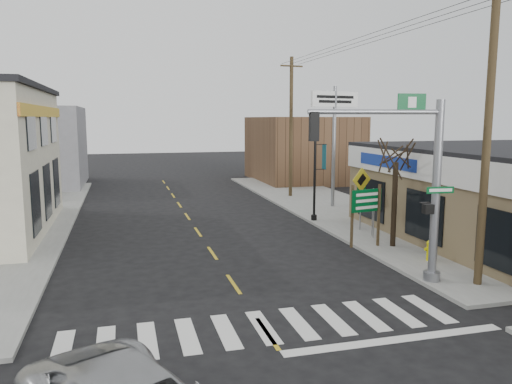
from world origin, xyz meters
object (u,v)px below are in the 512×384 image
object	(u,v)px
lamp_post	(316,165)
guide_sign	(366,207)
bare_tree	(397,147)
utility_pole_far	(291,126)
utility_pole_near	(488,128)
traffic_signal_pole	(417,172)
fire_hydrant	(430,249)
dance_center_sign	(334,117)

from	to	relation	value
lamp_post	guide_sign	bearing A→B (deg)	-80.20
bare_tree	utility_pole_far	world-z (taller)	utility_pole_far
utility_pole_near	utility_pole_far	bearing A→B (deg)	87.96
guide_sign	bare_tree	world-z (taller)	bare_tree
traffic_signal_pole	bare_tree	xyz separation A→B (m)	(1.84, 4.40, 0.54)
guide_sign	fire_hydrant	size ratio (longest dim) A/B	3.34
traffic_signal_pole	lamp_post	size ratio (longest dim) A/B	1.22
traffic_signal_pole	utility_pole_near	distance (m)	2.51
lamp_post	utility_pole_near	xyz separation A→B (m)	(1.26, -11.05, 2.13)
lamp_post	fire_hydrant	bearing A→B (deg)	-70.45
fire_hydrant	bare_tree	world-z (taller)	bare_tree
traffic_signal_pole	bare_tree	bearing A→B (deg)	71.94
bare_tree	utility_pole_far	distance (m)	14.29
fire_hydrant	bare_tree	distance (m)	4.43
guide_sign	fire_hydrant	world-z (taller)	guide_sign
fire_hydrant	guide_sign	bearing A→B (deg)	119.15
traffic_signal_pole	dance_center_sign	bearing A→B (deg)	81.31
dance_center_sign	utility_pole_near	world-z (taller)	utility_pole_near
dance_center_sign	bare_tree	size ratio (longest dim) A/B	1.36
traffic_signal_pole	fire_hydrant	size ratio (longest dim) A/B	7.76
dance_center_sign	utility_pole_near	size ratio (longest dim) A/B	0.74
lamp_post	dance_center_sign	distance (m)	5.21
traffic_signal_pole	utility_pole_near	size ratio (longest dim) A/B	0.62
bare_tree	lamp_post	bearing A→B (deg)	100.84
fire_hydrant	dance_center_sign	distance (m)	13.06
fire_hydrant	traffic_signal_pole	bearing A→B (deg)	-134.53
fire_hydrant	lamp_post	bearing A→B (deg)	99.15
utility_pole_near	fire_hydrant	bearing A→B (deg)	87.13
lamp_post	bare_tree	size ratio (longest dim) A/B	0.94
lamp_post	utility_pole_far	size ratio (longest dim) A/B	0.53
bare_tree	fire_hydrant	bearing A→B (deg)	-85.23
utility_pole_near	utility_pole_far	distance (m)	19.37
lamp_post	utility_pole_far	xyz separation A→B (m)	(1.48, 8.31, 1.94)
traffic_signal_pole	utility_pole_far	world-z (taller)	utility_pole_far
guide_sign	dance_center_sign	xyz separation A→B (m)	(2.70, 9.50, 3.71)
bare_tree	utility_pole_far	bearing A→B (deg)	88.65
traffic_signal_pole	utility_pole_far	xyz separation A→B (m)	(2.18, 18.67, 1.21)
fire_hydrant	utility_pole_far	size ratio (longest dim) A/B	0.08
utility_pole_far	utility_pole_near	bearing A→B (deg)	-98.16
fire_hydrant	lamp_post	distance (m)	8.75
fire_hydrant	utility_pole_near	bearing A→B (deg)	-91.45
lamp_post	bare_tree	world-z (taller)	bare_tree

